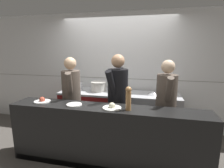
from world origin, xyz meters
name	(u,v)px	position (x,y,z in m)	size (l,w,h in m)	color
ground_plane	(102,155)	(0.00, 0.00, 0.00)	(14.00, 14.00, 0.00)	#4C4742
wall_back_tiled	(117,72)	(0.00, 1.29, 1.30)	(8.00, 0.06, 2.60)	white
oven_range	(89,110)	(-0.57, 0.88, 0.46)	(1.12, 0.71, 0.92)	maroon
prep_counter	(146,116)	(0.69, 0.88, 0.45)	(1.34, 0.65, 0.91)	#B7BABF
pass_counter	(106,136)	(0.12, -0.19, 0.47)	(3.05, 0.45, 0.95)	black
stock_pot	(77,86)	(-0.82, 0.85, 1.01)	(0.24, 0.24, 0.17)	#B7BABF
sauce_pot	(99,86)	(-0.33, 0.88, 1.03)	(0.33, 0.33, 0.21)	beige
mixing_bowl_steel	(153,93)	(0.81, 0.85, 0.96)	(0.25, 0.25, 0.09)	#B7BABF
plated_dish_main	(42,101)	(-0.97, -0.18, 0.97)	(0.26, 0.26, 0.09)	white
plated_dish_appetiser	(74,105)	(-0.38, -0.21, 0.96)	(0.24, 0.24, 0.02)	white
plated_dish_dessert	(112,107)	(0.22, -0.23, 0.97)	(0.28, 0.28, 0.10)	white
pepper_mill	(128,98)	(0.47, -0.25, 1.13)	(0.09, 0.09, 0.35)	#AD7A47
chef_head_cook	(72,97)	(-0.66, 0.28, 0.93)	(0.43, 0.72, 1.67)	black
chef_sous	(118,98)	(0.21, 0.28, 0.96)	(0.44, 0.75, 1.73)	black
chef_line	(166,104)	(1.02, 0.30, 0.91)	(0.36, 0.72, 1.64)	black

